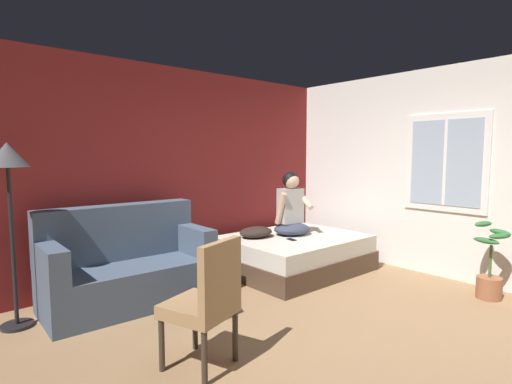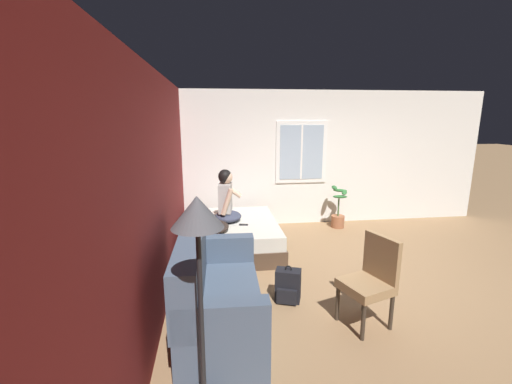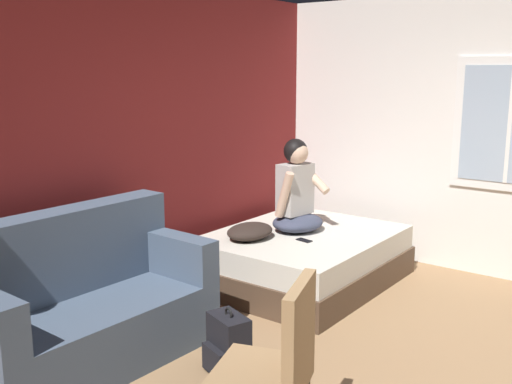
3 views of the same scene
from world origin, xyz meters
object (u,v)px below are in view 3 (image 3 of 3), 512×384
Objects in this scene: bed at (303,258)px; throw_pillow at (250,231)px; couch at (85,307)px; side_chair at (274,365)px; backpack at (228,345)px; person_seated at (297,194)px; cell_phone at (304,240)px.

bed is 3.81× the size of throw_pillow.
couch is 3.59× the size of throw_pillow.
throw_pillow is (1.87, 1.59, 0.02)m from side_chair.
bed is 1.06× the size of couch.
backpack is (0.46, -0.89, -0.20)m from couch.
couch is at bearing 171.10° from bed.
bed is 2.25m from couch.
bed is 2.68m from side_chair.
couch reaches higher than throw_pillow.
couch is at bearing 177.81° from throw_pillow.
person_seated is at bearing -19.57° from throw_pillow.
side_chair is at bearing -149.04° from person_seated.
person_seated is (0.04, 0.10, 0.60)m from bed.
bed is at bearing 29.49° from side_chair.
couch is 1.76× the size of side_chair.
couch is 1.02m from backpack.
bed is 2.09× the size of person_seated.
throw_pillow is (-0.45, 0.28, 0.31)m from bed.
person_seated reaches higher than cell_phone.
side_chair is at bearing -125.84° from backpack.
bed is at bearing -111.58° from person_seated.
cell_phone is (-0.21, -0.15, 0.25)m from bed.
side_chair is 2.04× the size of throw_pillow.
backpack is (0.56, 0.77, -0.34)m from side_chair.
cell_phone is at bearing -13.90° from couch.
couch reaches higher than side_chair.
person_seated reaches higher than backpack.
bed is 12.72× the size of cell_phone.
backpack is (-1.76, -0.54, -0.04)m from bed.
person_seated reaches higher than throw_pillow.
couch is 1.97× the size of person_seated.
backpack is at bearing -147.91° from throw_pillow.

